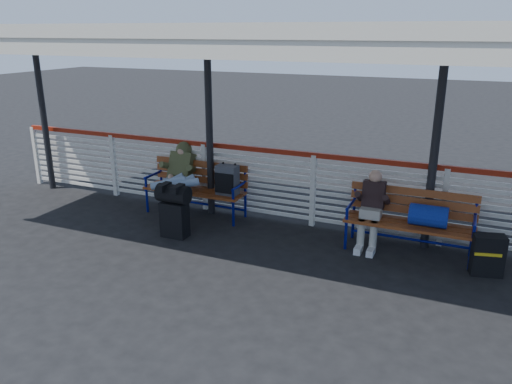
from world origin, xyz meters
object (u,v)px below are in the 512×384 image
at_px(bench_left, 208,182).
at_px(suitcase_side, 488,255).
at_px(traveler_man, 177,179).
at_px(companion_person, 371,209).
at_px(bench_right, 418,216).
at_px(luggage_stack, 174,209).

xyz_separation_m(bench_left, suitcase_side, (4.42, -0.47, -0.33)).
distance_m(bench_left, traveler_man, 0.54).
bearing_deg(companion_person, bench_right, 1.50).
bearing_deg(bench_right, bench_left, 177.42).
bearing_deg(bench_right, companion_person, -178.50).
distance_m(bench_left, suitcase_side, 4.46).
xyz_separation_m(bench_right, companion_person, (-0.65, -0.02, 0.02)).
bearing_deg(companion_person, luggage_stack, -163.60).
bearing_deg(suitcase_side, traveler_man, 165.00).
bearing_deg(traveler_man, bench_left, 42.84).
height_order(companion_person, suitcase_side, companion_person).
distance_m(luggage_stack, companion_person, 2.99).
bearing_deg(traveler_man, bench_right, 2.97).
relative_size(luggage_stack, traveler_man, 0.53).
bearing_deg(bench_right, traveler_man, -177.03).
height_order(bench_left, traveler_man, traveler_man).
bearing_deg(bench_left, companion_person, -3.53).
bearing_deg(traveler_man, companion_person, 3.27).
bearing_deg(traveler_man, luggage_stack, -62.18).
xyz_separation_m(luggage_stack, companion_person, (2.86, 0.84, 0.14)).
xyz_separation_m(luggage_stack, bench_right, (3.52, 0.86, 0.12)).
bearing_deg(suitcase_side, bench_left, 160.28).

